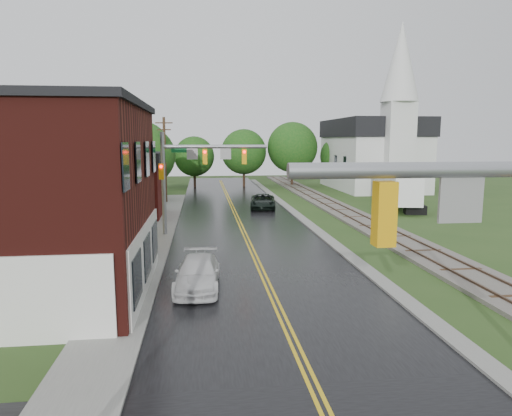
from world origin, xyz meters
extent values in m
cube|color=black|center=(0.00, 30.00, 0.00)|extent=(10.00, 90.00, 0.02)
cube|color=gray|center=(5.40, 35.00, 0.00)|extent=(0.80, 70.00, 0.12)
cube|color=gray|center=(-6.20, 25.00, 0.00)|extent=(2.40, 50.00, 0.12)
cube|color=silver|center=(-5.45, 15.00, 1.50)|extent=(0.10, 9.50, 3.00)
cube|color=tan|center=(-11.00, 26.00, 3.20)|extent=(8.00, 7.00, 6.40)
cube|color=#3F0F0C|center=(-10.00, 35.00, 2.20)|extent=(7.00, 6.00, 4.40)
cube|color=silver|center=(20.00, 55.00, 3.50)|extent=(10.00, 16.00, 7.00)
cube|color=black|center=(20.00, 55.00, 8.20)|extent=(10.40, 16.40, 2.40)
cube|color=silver|center=(20.00, 47.00, 5.50)|extent=(3.20, 3.20, 11.00)
cone|color=silver|center=(20.00, 47.00, 15.50)|extent=(4.40, 4.40, 9.00)
cube|color=#59544C|center=(10.00, 35.00, 0.10)|extent=(3.20, 80.00, 0.20)
cube|color=#4C3828|center=(9.28, 35.00, 0.24)|extent=(0.10, 80.00, 0.12)
cube|color=#4C3828|center=(10.72, 35.00, 0.24)|extent=(0.10, 80.00, 0.12)
cylinder|color=gray|center=(2.00, 2.00, 6.20)|extent=(7.20, 0.26, 0.26)
cube|color=orange|center=(-0.02, 2.00, 5.50)|extent=(0.32, 0.30, 1.05)
cube|color=gray|center=(1.28, 2.00, 5.70)|extent=(0.75, 0.06, 0.75)
cylinder|color=gray|center=(-5.60, 27.00, 3.60)|extent=(0.28, 0.28, 7.20)
cylinder|color=gray|center=(-2.00, 27.00, 6.20)|extent=(7.20, 0.26, 0.26)
cube|color=orange|center=(-2.72, 27.00, 5.50)|extent=(0.32, 0.30, 1.05)
cube|color=orange|center=(0.02, 27.00, 5.50)|extent=(0.32, 0.30, 1.05)
cube|color=gray|center=(-3.58, 27.00, 5.70)|extent=(0.75, 0.06, 0.75)
cube|color=gray|center=(-1.28, 27.00, 5.70)|extent=(0.75, 0.06, 0.75)
cube|color=#0C5926|center=(-4.30, 27.00, 5.95)|extent=(1.40, 0.04, 0.30)
sphere|color=#FF0C0C|center=(-2.72, 26.82, 5.83)|extent=(0.20, 0.20, 0.20)
cylinder|color=#382616|center=(-6.80, 22.00, 4.50)|extent=(0.28, 0.28, 9.00)
cube|color=#382616|center=(-6.80, 22.00, 8.40)|extent=(1.80, 0.12, 0.12)
cube|color=#382616|center=(-6.80, 22.00, 7.70)|extent=(1.40, 0.12, 0.12)
cylinder|color=#382616|center=(-6.80, 44.00, 4.50)|extent=(0.28, 0.28, 9.00)
cube|color=#382616|center=(-6.80, 44.00, 8.40)|extent=(1.80, 0.12, 0.12)
cube|color=#382616|center=(-6.80, 44.00, 7.70)|extent=(1.40, 0.12, 0.12)
cylinder|color=black|center=(-18.00, 32.00, 1.71)|extent=(0.36, 0.36, 3.42)
sphere|color=#144614|center=(-18.00, 32.00, 5.89)|extent=(7.60, 7.60, 7.60)
sphere|color=#144614|center=(-17.40, 31.60, 5.23)|extent=(5.32, 5.32, 5.32)
cylinder|color=black|center=(-14.00, 40.00, 1.35)|extent=(0.36, 0.36, 2.70)
sphere|color=#144614|center=(-14.00, 40.00, 4.65)|extent=(6.00, 6.00, 6.00)
sphere|color=#144614|center=(-13.40, 39.60, 4.12)|extent=(4.20, 4.20, 4.20)
cylinder|color=black|center=(-9.00, 46.00, 1.44)|extent=(0.36, 0.36, 2.88)
sphere|color=#144614|center=(-9.00, 46.00, 4.96)|extent=(6.40, 6.40, 6.40)
sphere|color=#144614|center=(-8.40, 45.60, 4.40)|extent=(4.48, 4.48, 4.48)
imported|color=black|center=(2.89, 38.57, 0.71)|extent=(2.98, 5.34, 1.41)
imported|color=silver|center=(-3.20, 15.12, 0.69)|extent=(2.22, 4.88, 1.38)
cube|color=black|center=(16.14, 33.80, 0.40)|extent=(2.06, 1.56, 0.80)
cylinder|color=gray|center=(16.14, 40.91, 0.40)|extent=(0.16, 0.16, 0.80)
cube|color=white|center=(16.14, 38.06, 2.22)|extent=(4.82, 11.63, 2.84)
camera|label=1|loc=(-2.92, -4.95, 6.68)|focal=32.00mm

